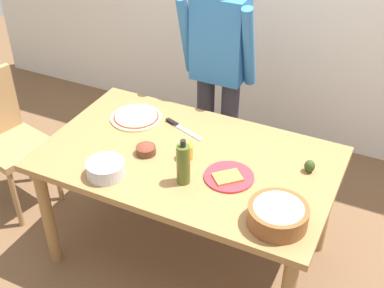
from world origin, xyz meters
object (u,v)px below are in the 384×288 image
plate_with_slice (229,177)px  chef_knife (179,127)px  dining_table (188,169)px  chair_wooden_left (6,135)px  popcorn_bowl (278,214)px  mixing_bowl_steel (106,169)px  pizza_raw_on_board (136,117)px  avocado (310,166)px  person_cook (219,66)px  olive_oil_bottle (183,164)px  cup_orange (186,152)px  small_sauce_bowl (146,149)px

plate_with_slice → chef_knife: bearing=144.9°
dining_table → plate_with_slice: (0.27, -0.08, 0.10)m
chair_wooden_left → popcorn_bowl: bearing=-7.5°
plate_with_slice → chef_knife: (-0.45, 0.31, -0.00)m
popcorn_bowl → mixing_bowl_steel: popcorn_bowl is taller
pizza_raw_on_board → avocado: 1.09m
chair_wooden_left → plate_with_slice: (1.59, -0.04, 0.23)m
chair_wooden_left → person_cook: bearing=34.2°
olive_oil_bottle → person_cook: bearing=103.2°
dining_table → chair_wooden_left: (-1.32, -0.04, -0.13)m
chair_wooden_left → cup_orange: chair_wooden_left is taller
chair_wooden_left → cup_orange: size_ratio=11.18×
plate_with_slice → chef_knife: plate_with_slice is taller
cup_orange → chair_wooden_left: bearing=-179.0°
dining_table → small_sauce_bowl: bearing=-160.5°
chair_wooden_left → olive_oil_bottle: size_ratio=3.71×
cup_orange → pizza_raw_on_board: bearing=153.3°
cup_orange → avocado: cup_orange is taller
mixing_bowl_steel → pizza_raw_on_board: bearing=105.0°
dining_table → mixing_bowl_steel: (-0.31, -0.33, 0.13)m
plate_with_slice → cup_orange: (-0.27, 0.06, 0.03)m
small_sauce_bowl → cup_orange: 0.23m
pizza_raw_on_board → chef_knife: pizza_raw_on_board is taller
chair_wooden_left → small_sauce_bowl: bearing=-1.9°
person_cook → avocado: person_cook is taller
dining_table → olive_oil_bottle: (0.08, -0.21, 0.20)m
pizza_raw_on_board → mixing_bowl_steel: 0.56m
person_cook → avocado: 0.99m
mixing_bowl_steel → olive_oil_bottle: size_ratio=0.78×
mixing_bowl_steel → small_sauce_bowl: size_ratio=1.82×
chair_wooden_left → chef_knife: (1.15, 0.28, 0.23)m
chair_wooden_left → olive_oil_bottle: bearing=-6.7°
person_cook → cup_orange: bearing=-79.2°
person_cook → chef_knife: person_cook is taller
small_sauce_bowl → olive_oil_bottle: 0.33m
plate_with_slice → mixing_bowl_steel: mixing_bowl_steel is taller
dining_table → avocado: avocado is taller
person_cook → cup_orange: 0.80m
cup_orange → person_cook: bearing=100.8°
pizza_raw_on_board → mixing_bowl_steel: mixing_bowl_steel is taller
pizza_raw_on_board → popcorn_bowl: (1.06, -0.50, 0.05)m
pizza_raw_on_board → small_sauce_bowl: 0.37m
popcorn_bowl → chef_knife: popcorn_bowl is taller
popcorn_bowl → small_sauce_bowl: size_ratio=2.55×
person_cook → chair_wooden_left: 1.47m
chair_wooden_left → olive_oil_bottle: (1.40, -0.16, 0.33)m
pizza_raw_on_board → cup_orange: 0.51m
chair_wooden_left → small_sauce_bowl: size_ratio=8.64×
dining_table → chef_knife: chef_knife is taller
pizza_raw_on_board → small_sauce_bowl: size_ratio=2.85×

